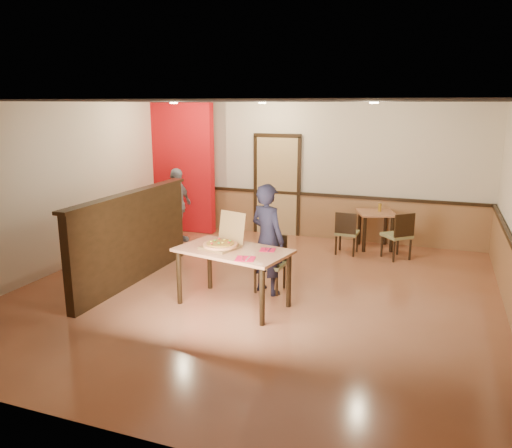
% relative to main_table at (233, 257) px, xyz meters
% --- Properties ---
extents(floor, '(7.00, 7.00, 0.00)m').
position_rel_main_table_xyz_m(floor, '(0.13, 0.55, -0.71)').
color(floor, '#A56140').
rests_on(floor, ground).
extents(ceiling, '(7.00, 7.00, 0.00)m').
position_rel_main_table_xyz_m(ceiling, '(0.13, 0.55, 2.09)').
color(ceiling, black).
rests_on(ceiling, wall_back).
extents(wall_back, '(7.00, 0.00, 7.00)m').
position_rel_main_table_xyz_m(wall_back, '(0.13, 4.05, 0.69)').
color(wall_back, beige).
rests_on(wall_back, floor).
extents(wall_left, '(0.00, 7.00, 7.00)m').
position_rel_main_table_xyz_m(wall_left, '(-3.37, 0.55, 0.69)').
color(wall_left, beige).
rests_on(wall_left, floor).
extents(wainscot_back, '(7.00, 0.04, 0.90)m').
position_rel_main_table_xyz_m(wainscot_back, '(0.13, 4.02, -0.26)').
color(wainscot_back, olive).
rests_on(wainscot_back, floor).
extents(chair_rail_back, '(7.00, 0.06, 0.06)m').
position_rel_main_table_xyz_m(chair_rail_back, '(0.13, 4.00, 0.21)').
color(chair_rail_back, black).
rests_on(chair_rail_back, wall_back).
extents(back_door, '(0.90, 0.06, 2.10)m').
position_rel_main_table_xyz_m(back_door, '(-0.67, 4.01, 0.34)').
color(back_door, tan).
rests_on(back_door, wall_back).
extents(booth_partition, '(0.20, 3.10, 1.44)m').
position_rel_main_table_xyz_m(booth_partition, '(-1.87, 0.35, 0.03)').
color(booth_partition, black).
rests_on(booth_partition, floor).
extents(red_accent_panel, '(1.60, 0.20, 2.78)m').
position_rel_main_table_xyz_m(red_accent_panel, '(-2.77, 3.55, 0.69)').
color(red_accent_panel, '#B50C11').
rests_on(red_accent_panel, floor).
extents(spot_a, '(0.14, 0.14, 0.02)m').
position_rel_main_table_xyz_m(spot_a, '(-2.17, 2.35, 2.07)').
color(spot_a, beige).
rests_on(spot_a, ceiling).
extents(spot_b, '(0.14, 0.14, 0.02)m').
position_rel_main_table_xyz_m(spot_b, '(-0.67, 3.05, 2.07)').
color(spot_b, beige).
rests_on(spot_b, ceiling).
extents(spot_c, '(0.14, 0.14, 0.02)m').
position_rel_main_table_xyz_m(spot_c, '(1.53, 2.05, 2.07)').
color(spot_c, beige).
rests_on(spot_c, ceiling).
extents(main_table, '(1.67, 1.16, 0.82)m').
position_rel_main_table_xyz_m(main_table, '(0.00, 0.00, 0.00)').
color(main_table, '#C37D52').
rests_on(main_table, floor).
extents(diner_chair, '(0.43, 0.43, 0.84)m').
position_rel_main_table_xyz_m(diner_chair, '(0.30, 0.77, -0.25)').
color(diner_chair, olive).
rests_on(diner_chair, floor).
extents(side_chair_left, '(0.42, 0.42, 0.82)m').
position_rel_main_table_xyz_m(side_chair_left, '(1.04, 2.99, -0.26)').
color(side_chair_left, olive).
rests_on(side_chair_left, floor).
extents(side_chair_right, '(0.61, 0.61, 0.88)m').
position_rel_main_table_xyz_m(side_chair_right, '(1.98, 3.00, -0.23)').
color(side_chair_right, olive).
rests_on(side_chair_right, floor).
extents(side_table, '(0.87, 0.87, 0.73)m').
position_rel_main_table_xyz_m(side_table, '(1.49, 3.60, -0.15)').
color(side_table, '#C37D52').
rests_on(side_table, floor).
extents(diner, '(0.71, 0.61, 1.65)m').
position_rel_main_table_xyz_m(diner, '(0.28, 0.63, 0.12)').
color(diner, black).
rests_on(diner, floor).
extents(passerby, '(0.50, 0.94, 1.52)m').
position_rel_main_table_xyz_m(passerby, '(-2.36, 2.65, 0.05)').
color(passerby, gray).
rests_on(passerby, floor).
extents(pizza_box, '(0.57, 0.62, 0.47)m').
position_rel_main_table_xyz_m(pizza_box, '(-0.17, 0.03, 0.17)').
color(pizza_box, brown).
rests_on(pizza_box, main_table).
extents(pizza, '(0.54, 0.54, 0.03)m').
position_rel_main_table_xyz_m(pizza, '(-0.19, -0.01, 0.16)').
color(pizza, '#D4884D').
rests_on(pizza, pizza_box).
extents(napkin_near, '(0.29, 0.29, 0.01)m').
position_rel_main_table_xyz_m(napkin_near, '(0.32, -0.35, 0.11)').
color(napkin_near, red).
rests_on(napkin_near, main_table).
extents(napkin_far, '(0.24, 0.24, 0.01)m').
position_rel_main_table_xyz_m(napkin_far, '(0.46, 0.13, 0.11)').
color(napkin_far, red).
rests_on(napkin_far, main_table).
extents(condiment, '(0.06, 0.06, 0.16)m').
position_rel_main_table_xyz_m(condiment, '(1.55, 3.67, 0.10)').
color(condiment, olive).
rests_on(condiment, side_table).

